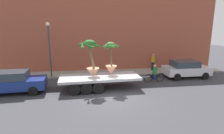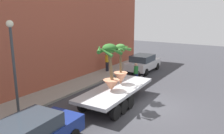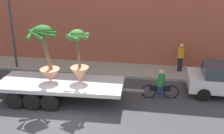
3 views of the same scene
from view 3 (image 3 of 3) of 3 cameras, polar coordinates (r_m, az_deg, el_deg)
name	(u,v)px [view 3 (image 3 of 3)]	position (r m, az deg, el deg)	size (l,w,h in m)	color
ground_plane	(65,121)	(12.06, -9.69, -10.97)	(60.00, 60.00, 0.00)	#38383D
sidewalk	(96,68)	(17.30, -3.23, -0.29)	(24.00, 2.20, 0.15)	gray
flatbed_trailer	(56,86)	(13.49, -11.61, -3.85)	(6.97, 2.48, 0.98)	#B7BABF
potted_palm_rear	(46,54)	(13.06, -13.45, 2.73)	(1.57, 1.59, 2.72)	tan
potted_palm_middle	(79,59)	(12.84, -6.92, 1.64)	(1.22, 1.33, 2.53)	tan
cyclist	(160,86)	(13.67, 9.98, -3.83)	(1.84, 0.38, 1.54)	black
pedestrian_near_gate	(181,57)	(16.88, 14.04, 2.06)	(0.36, 0.36, 1.71)	black
street_lamp	(11,18)	(17.48, -20.26, 9.47)	(0.36, 0.36, 4.83)	#383D42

